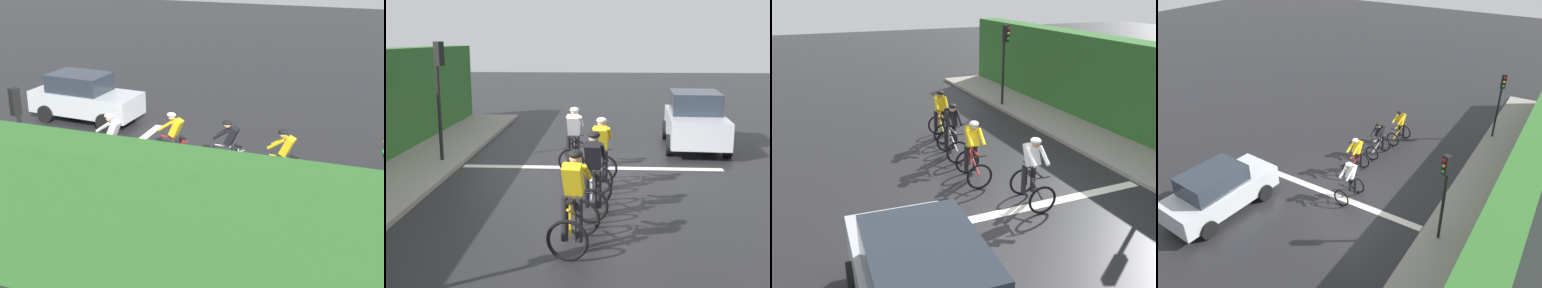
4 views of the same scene
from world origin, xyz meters
TOP-DOWN VIEW (x-y plane):
  - ground_plane at (0.00, 0.00)m, footprint 80.00×80.00m
  - sidewalk_kerb at (4.97, 2.00)m, footprint 2.80×22.56m
  - stone_wall_low at (5.87, 2.00)m, footprint 0.44×22.56m
  - hedge_wall at (6.17, 2.00)m, footprint 1.10×22.56m
  - road_marking_stop_line at (0.00, -0.63)m, footprint 7.00×0.30m
  - cyclist_lead at (0.12, 4.66)m, footprint 0.84×1.17m
  - cyclist_second at (-0.14, 3.01)m, footprint 0.75×1.13m
  - cyclist_mid at (-0.27, 1.25)m, footprint 0.80×1.15m
  - cyclist_fourth at (0.47, -0.44)m, footprint 0.77×1.13m
  - car_silver at (-3.19, -3.51)m, footprint 2.08×4.20m
  - traffic_light_near_crossing at (4.15, -0.89)m, footprint 0.27×0.30m

SIDE VIEW (x-z plane):
  - ground_plane at x=0.00m, z-range 0.00..0.00m
  - road_marking_stop_line at x=0.00m, z-range 0.00..0.01m
  - sidewalk_kerb at x=4.97m, z-range 0.00..0.12m
  - stone_wall_low at x=5.87m, z-range 0.00..0.57m
  - cyclist_lead at x=0.12m, z-range -0.03..1.63m
  - cyclist_second at x=-0.14m, z-range -0.03..1.63m
  - cyclist_mid at x=-0.27m, z-range -0.03..1.63m
  - cyclist_fourth at x=0.47m, z-range -0.03..1.63m
  - car_silver at x=-3.19m, z-range -0.01..1.75m
  - hedge_wall at x=6.17m, z-range 0.00..3.13m
  - traffic_light_near_crossing at x=4.15m, z-range 0.55..3.89m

